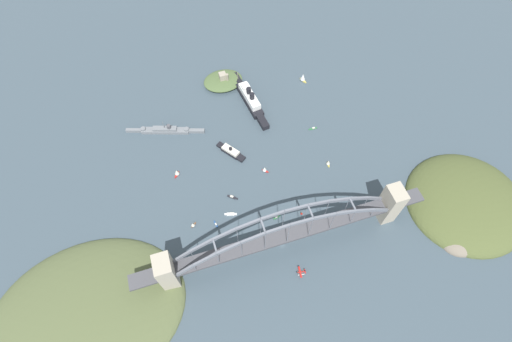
{
  "coord_description": "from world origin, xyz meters",
  "views": [
    {
      "loc": [
        -59.98,
        -107.48,
        329.13
      ],
      "look_at": [
        0.0,
        79.64,
        8.0
      ],
      "focal_mm": 26.3,
      "sensor_mm": 36.0,
      "label": 1
    }
  ],
  "objects_px": {
    "small_boat_3": "(193,224)",
    "small_boat_4": "(313,128)",
    "small_boat_1": "(232,197)",
    "small_boat_8": "(177,172)",
    "fort_island_mid_harbor": "(223,81)",
    "small_boat_2": "(303,77)",
    "harbor_arch_bridge": "(284,235)",
    "ocean_liner": "(250,99)",
    "naval_cruiser": "(166,130)",
    "harbor_ferry_steamer": "(231,151)",
    "channel_marker_buoy": "(302,213)",
    "small_boat_0": "(231,214)",
    "seaplane_taxiing_near_bridge": "(301,272)",
    "small_boat_6": "(265,169)",
    "small_boat_5": "(277,217)",
    "small_boat_9": "(328,162)",
    "small_boat_7": "(216,224)"
  },
  "relations": [
    {
      "from": "harbor_arch_bridge",
      "to": "small_boat_3",
      "type": "relative_size",
      "value": 42.82
    },
    {
      "from": "ocean_liner",
      "to": "small_boat_0",
      "type": "xyz_separation_m",
      "value": [
        -59.73,
        -131.0,
        -5.18
      ]
    },
    {
      "from": "small_boat_2",
      "to": "small_boat_3",
      "type": "distance_m",
      "value": 222.03
    },
    {
      "from": "small_boat_5",
      "to": "small_boat_3",
      "type": "bearing_deg",
      "value": 168.29
    },
    {
      "from": "ocean_liner",
      "to": "seaplane_taxiing_near_bridge",
      "type": "bearing_deg",
      "value": -94.61
    },
    {
      "from": "small_boat_1",
      "to": "naval_cruiser",
      "type": "bearing_deg",
      "value": 115.05
    },
    {
      "from": "naval_cruiser",
      "to": "seaplane_taxiing_near_bridge",
      "type": "distance_m",
      "value": 208.75
    },
    {
      "from": "fort_island_mid_harbor",
      "to": "small_boat_1",
      "type": "distance_m",
      "value": 155.77
    },
    {
      "from": "ocean_liner",
      "to": "small_boat_1",
      "type": "xyz_separation_m",
      "value": [
        -53.4,
        -113.76,
        -5.11
      ]
    },
    {
      "from": "fort_island_mid_harbor",
      "to": "small_boat_2",
      "type": "distance_m",
      "value": 95.75
    },
    {
      "from": "small_boat_5",
      "to": "small_boat_4",
      "type": "bearing_deg",
      "value": 50.22
    },
    {
      "from": "seaplane_taxiing_near_bridge",
      "to": "channel_marker_buoy",
      "type": "relative_size",
      "value": 3.73
    },
    {
      "from": "small_boat_0",
      "to": "small_boat_8",
      "type": "bearing_deg",
      "value": 123.58
    },
    {
      "from": "small_boat_7",
      "to": "small_boat_6",
      "type": "bearing_deg",
      "value": 34.04
    },
    {
      "from": "small_boat_3",
      "to": "channel_marker_buoy",
      "type": "height_order",
      "value": "small_boat_3"
    },
    {
      "from": "small_boat_1",
      "to": "small_boat_8",
      "type": "xyz_separation_m",
      "value": [
        -46.37,
        43.08,
        2.93
      ]
    },
    {
      "from": "small_boat_1",
      "to": "small_boat_2",
      "type": "bearing_deg",
      "value": 45.69
    },
    {
      "from": "harbor_arch_bridge",
      "to": "ocean_liner",
      "type": "relative_size",
      "value": 2.95
    },
    {
      "from": "small_boat_5",
      "to": "small_boat_7",
      "type": "height_order",
      "value": "small_boat_7"
    },
    {
      "from": "harbor_arch_bridge",
      "to": "small_boat_5",
      "type": "xyz_separation_m",
      "value": [
        4.38,
        28.41,
        -25.0
      ]
    },
    {
      "from": "small_boat_1",
      "to": "small_boat_0",
      "type": "bearing_deg",
      "value": -110.15
    },
    {
      "from": "harbor_ferry_steamer",
      "to": "small_boat_2",
      "type": "xyz_separation_m",
      "value": [
        111.19,
        75.57,
        2.73
      ]
    },
    {
      "from": "harbor_arch_bridge",
      "to": "seaplane_taxiing_near_bridge",
      "type": "relative_size",
      "value": 25.99
    },
    {
      "from": "harbor_arch_bridge",
      "to": "fort_island_mid_harbor",
      "type": "relative_size",
      "value": 5.71
    },
    {
      "from": "seaplane_taxiing_near_bridge",
      "to": "small_boat_8",
      "type": "bearing_deg",
      "value": 121.93
    },
    {
      "from": "seaplane_taxiing_near_bridge",
      "to": "small_boat_3",
      "type": "height_order",
      "value": "small_boat_3"
    },
    {
      "from": "small_boat_2",
      "to": "small_boat_0",
      "type": "bearing_deg",
      "value": -132.1
    },
    {
      "from": "channel_marker_buoy",
      "to": "small_boat_8",
      "type": "bearing_deg",
      "value": 142.6
    },
    {
      "from": "small_boat_5",
      "to": "small_boat_7",
      "type": "xyz_separation_m",
      "value": [
        -57.26,
        10.83,
        0.04
      ]
    },
    {
      "from": "small_boat_1",
      "to": "small_boat_3",
      "type": "distance_m",
      "value": 46.89
    },
    {
      "from": "channel_marker_buoy",
      "to": "harbor_arch_bridge",
      "type": "bearing_deg",
      "value": -138.84
    },
    {
      "from": "channel_marker_buoy",
      "to": "small_boat_6",
      "type": "bearing_deg",
      "value": 108.11
    },
    {
      "from": "small_boat_1",
      "to": "small_boat_8",
      "type": "height_order",
      "value": "small_boat_8"
    },
    {
      "from": "small_boat_2",
      "to": "seaplane_taxiing_near_bridge",
      "type": "bearing_deg",
      "value": -111.89
    },
    {
      "from": "harbor_arch_bridge",
      "to": "harbor_ferry_steamer",
      "type": "bearing_deg",
      "value": 98.36
    },
    {
      "from": "small_boat_2",
      "to": "small_boat_4",
      "type": "bearing_deg",
      "value": -102.5
    },
    {
      "from": "small_boat_3",
      "to": "small_boat_4",
      "type": "distance_m",
      "value": 168.36
    },
    {
      "from": "harbor_ferry_steamer",
      "to": "small_boat_9",
      "type": "relative_size",
      "value": 4.29
    },
    {
      "from": "seaplane_taxiing_near_bridge",
      "to": "harbor_ferry_steamer",
      "type": "bearing_deg",
      "value": 99.39
    },
    {
      "from": "naval_cruiser",
      "to": "fort_island_mid_harbor",
      "type": "relative_size",
      "value": 1.78
    },
    {
      "from": "ocean_liner",
      "to": "small_boat_1",
      "type": "height_order",
      "value": "ocean_liner"
    },
    {
      "from": "harbor_ferry_steamer",
      "to": "small_boat_3",
      "type": "bearing_deg",
      "value": -129.17
    },
    {
      "from": "fort_island_mid_harbor",
      "to": "small_boat_9",
      "type": "bearing_deg",
      "value": -63.18
    },
    {
      "from": "harbor_ferry_steamer",
      "to": "naval_cruiser",
      "type": "bearing_deg",
      "value": 141.17
    },
    {
      "from": "harbor_ferry_steamer",
      "to": "fort_island_mid_harbor",
      "type": "relative_size",
      "value": 0.69
    },
    {
      "from": "small_boat_0",
      "to": "channel_marker_buoy",
      "type": "xyz_separation_m",
      "value": [
        65.01,
        -19.98,
        0.24
      ]
    },
    {
      "from": "harbor_arch_bridge",
      "to": "small_boat_8",
      "type": "distance_m",
      "value": 131.97
    },
    {
      "from": "small_boat_6",
      "to": "small_boat_8",
      "type": "distance_m",
      "value": 89.64
    },
    {
      "from": "ocean_liner",
      "to": "small_boat_3",
      "type": "distance_m",
      "value": 163.23
    },
    {
      "from": "seaplane_taxiing_near_bridge",
      "to": "channel_marker_buoy",
      "type": "bearing_deg",
      "value": 67.79
    }
  ]
}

